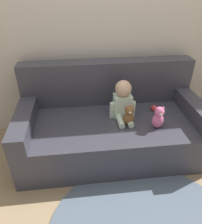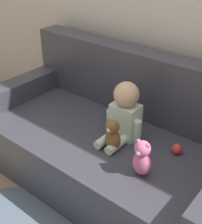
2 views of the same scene
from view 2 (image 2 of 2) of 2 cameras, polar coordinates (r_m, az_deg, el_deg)
ground_plane at (r=2.32m, az=0.93°, el=-11.91°), size 12.00×12.00×0.00m
couch at (r=2.18m, az=2.08°, el=-5.36°), size 1.83×0.91×0.87m
person_baby at (r=1.95m, az=4.25°, el=-0.34°), size 0.26×0.31×0.38m
teddy_bear_brown at (r=1.87m, az=2.13°, el=-4.26°), size 0.10×0.10×0.21m
plush_toy_side at (r=1.70m, az=7.53°, el=-8.38°), size 0.11×0.10×0.22m
toy_ball at (r=1.94m, az=13.71°, el=-6.58°), size 0.06×0.06×0.06m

